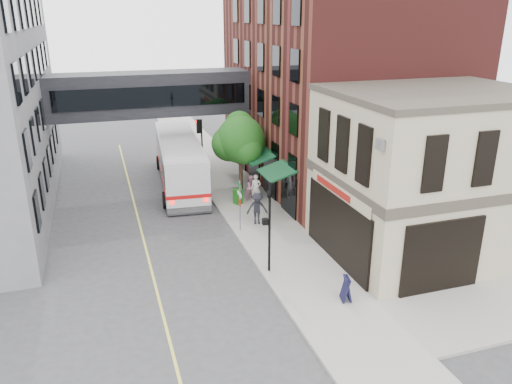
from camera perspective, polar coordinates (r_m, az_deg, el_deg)
ground at (r=22.76m, az=2.23°, el=-11.73°), size 120.00×120.00×0.00m
sidewalk_main at (r=35.39m, az=-2.48°, el=0.25°), size 4.00×60.00×0.15m
corner_building at (r=26.73m, az=19.21°, el=1.96°), size 10.19×8.12×8.45m
brick_building at (r=37.50m, az=9.03°, el=12.02°), size 13.76×18.00×14.00m
skyway_bridge at (r=36.78m, az=-12.01°, el=10.92°), size 14.00×3.18×3.00m
traffic_signal_near at (r=23.19m, az=1.49°, el=-2.81°), size 0.44×0.22×4.60m
traffic_signal_far at (r=36.89m, az=-6.43°, el=6.24°), size 0.53×0.28×4.50m
street_sign_pole at (r=28.02m, az=-1.86°, el=-1.05°), size 0.08×0.75×3.00m
street_tree at (r=33.62m, az=-1.89°, el=6.03°), size 3.80×3.20×5.60m
lane_marking at (r=30.64m, az=-13.16°, el=-3.60°), size 0.12×40.00×0.01m
bus at (r=36.63m, az=-8.73°, el=3.73°), size 3.89×12.85×3.41m
pedestrian_a at (r=32.82m, az=-0.00°, el=0.47°), size 0.77×0.66×1.79m
pedestrian_b at (r=33.04m, az=-0.53°, el=0.52°), size 1.03×0.95×1.70m
pedestrian_c at (r=29.20m, az=0.12°, el=-1.88°), size 1.36×0.94×1.93m
newspaper_box at (r=32.47m, az=-2.07°, el=-0.50°), size 0.63×0.60×0.99m
sandwich_board at (r=22.21m, az=10.28°, el=-10.80°), size 0.53×0.70×1.11m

